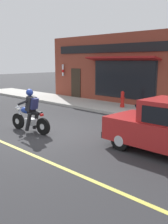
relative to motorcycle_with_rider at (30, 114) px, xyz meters
The scene contains 5 objects.
ground_plane 0.87m from the motorcycle_with_rider, 40.81° to the right, with size 80.00×80.00×0.00m, color #2B2B2D.
sidewalk_curb 6.44m from the motorcycle_with_rider, 24.36° to the left, with size 2.60×22.00×0.14m, color #ADAAA3.
storefront_building 7.83m from the motorcycle_with_rider, 16.64° to the left, with size 1.25×9.93×4.20m.
motorcycle_with_rider is the anchor object (origin of this frame).
fire_hydrant 6.09m from the motorcycle_with_rider, ahead, with size 0.36×0.24×0.88m.
Camera 1 is at (-5.81, -7.75, 2.64)m, focal length 42.00 mm.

